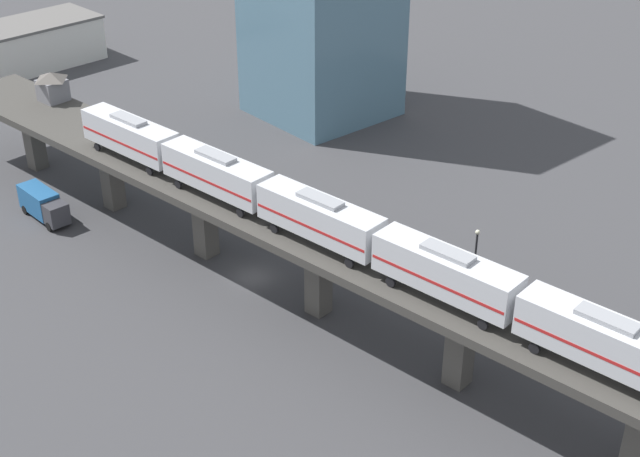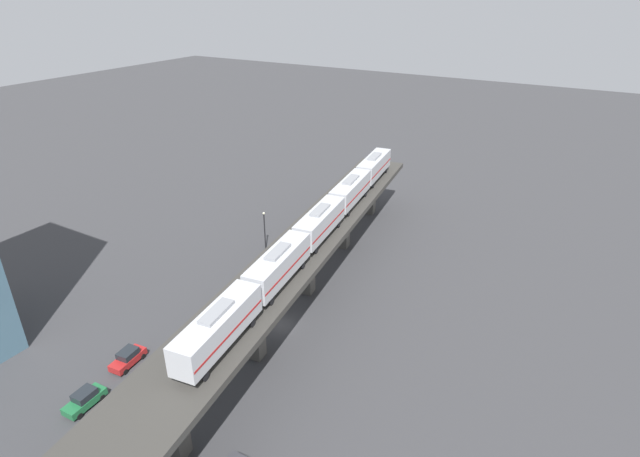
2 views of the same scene
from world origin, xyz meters
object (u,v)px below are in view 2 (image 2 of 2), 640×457
subway_train (320,222)px  street_car_green (85,399)px  street_car_black (306,228)px  street_lamp (265,228)px  street_car_red (128,358)px

subway_train → street_car_green: bearing=72.5°
street_car_black → street_lamp: 9.81m
street_car_black → street_lamp: (2.39, 8.97, 3.17)m
street_lamp → street_car_black: bearing=-104.9°
street_car_black → street_lamp: bearing=75.1°
subway_train → street_lamp: bearing=-22.3°
subway_train → street_lamp: (13.79, -5.67, -6.73)m
street_car_green → street_lamp: bearing=-84.3°
subway_train → street_car_black: (11.40, -14.64, -9.89)m
street_car_green → street_car_red: size_ratio=0.98×
subway_train → street_car_red: (11.28, 25.12, -9.89)m
street_lamp → street_car_red: bearing=94.7°
subway_train → street_car_black: 21.02m
subway_train → street_car_green: 34.84m
subway_train → street_car_green: subway_train is taller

